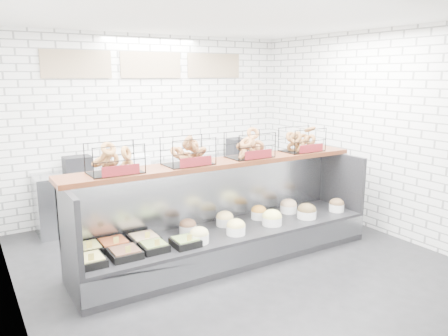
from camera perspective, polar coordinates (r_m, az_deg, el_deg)
ground at (r=5.59m, az=2.35°, el=-12.71°), size 5.50×5.50×0.00m
room_shell at (r=5.59m, az=-0.95°, el=9.15°), size 5.02×5.51×3.01m
display_case at (r=5.72m, az=0.30°, el=-8.54°), size 4.00×0.90×1.20m
bagel_shelf at (r=5.60m, az=-0.46°, el=2.22°), size 4.10×0.50×0.40m
prep_counter at (r=7.46m, az=-8.11°, el=-2.59°), size 4.00×0.60×1.20m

